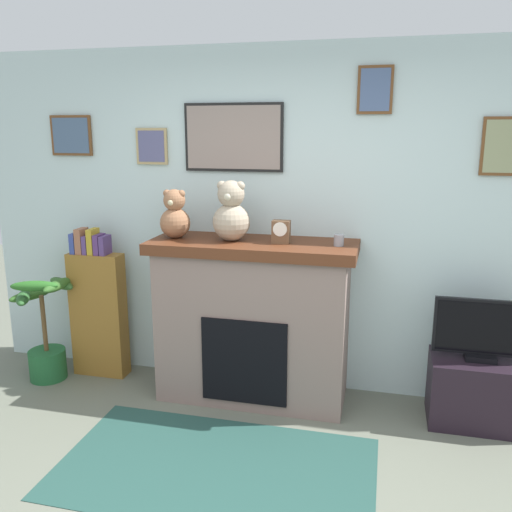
{
  "coord_description": "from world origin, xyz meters",
  "views": [
    {
      "loc": [
        0.65,
        -2.0,
        1.99
      ],
      "look_at": [
        -0.24,
        1.67,
        1.1
      ],
      "focal_mm": 37.65,
      "sensor_mm": 36.0,
      "label": 1
    }
  ],
  "objects_px": {
    "mantel_clock": "(281,232)",
    "teddy_bear_tan": "(231,214)",
    "bookshelf": "(98,309)",
    "tv_stand": "(476,391)",
    "fireplace": "(253,320)",
    "teddy_bear_cream": "(175,216)",
    "potted_plant": "(45,334)",
    "candle_jar": "(339,240)",
    "television": "(483,331)"
  },
  "relations": [
    {
      "from": "fireplace",
      "to": "candle_jar",
      "type": "xyz_separation_m",
      "value": [
        0.61,
        -0.02,
        0.64
      ]
    },
    {
      "from": "tv_stand",
      "to": "television",
      "type": "height_order",
      "value": "television"
    },
    {
      "from": "television",
      "to": "candle_jar",
      "type": "xyz_separation_m",
      "value": [
        -0.98,
        0.01,
        0.57
      ]
    },
    {
      "from": "bookshelf",
      "to": "potted_plant",
      "type": "relative_size",
      "value": 1.42
    },
    {
      "from": "tv_stand",
      "to": "candle_jar",
      "type": "relative_size",
      "value": 7.8
    },
    {
      "from": "mantel_clock",
      "to": "teddy_bear_cream",
      "type": "distance_m",
      "value": 0.8
    },
    {
      "from": "potted_plant",
      "to": "mantel_clock",
      "type": "xyz_separation_m",
      "value": [
        1.91,
        0.1,
        0.91
      ]
    },
    {
      "from": "mantel_clock",
      "to": "teddy_bear_cream",
      "type": "relative_size",
      "value": 0.45
    },
    {
      "from": "fireplace",
      "to": "television",
      "type": "distance_m",
      "value": 1.59
    },
    {
      "from": "potted_plant",
      "to": "tv_stand",
      "type": "relative_size",
      "value": 1.37
    },
    {
      "from": "candle_jar",
      "to": "teddy_bear_tan",
      "type": "relative_size",
      "value": 0.19
    },
    {
      "from": "candle_jar",
      "to": "potted_plant",
      "type": "bearing_deg",
      "value": -177.47
    },
    {
      "from": "candle_jar",
      "to": "fireplace",
      "type": "bearing_deg",
      "value": 178.35
    },
    {
      "from": "mantel_clock",
      "to": "teddy_bear_tan",
      "type": "bearing_deg",
      "value": 179.85
    },
    {
      "from": "mantel_clock",
      "to": "teddy_bear_cream",
      "type": "xyz_separation_m",
      "value": [
        -0.8,
        0.0,
        0.08
      ]
    },
    {
      "from": "television",
      "to": "teddy_bear_cream",
      "type": "height_order",
      "value": "teddy_bear_cream"
    },
    {
      "from": "potted_plant",
      "to": "teddy_bear_cream",
      "type": "bearing_deg",
      "value": 5.22
    },
    {
      "from": "bookshelf",
      "to": "tv_stand",
      "type": "relative_size",
      "value": 1.95
    },
    {
      "from": "teddy_bear_cream",
      "to": "candle_jar",
      "type": "bearing_deg",
      "value": 0.02
    },
    {
      "from": "fireplace",
      "to": "tv_stand",
      "type": "relative_size",
      "value": 2.37
    },
    {
      "from": "bookshelf",
      "to": "television",
      "type": "bearing_deg",
      "value": -1.99
    },
    {
      "from": "teddy_bear_cream",
      "to": "television",
      "type": "bearing_deg",
      "value": -0.27
    },
    {
      "from": "candle_jar",
      "to": "teddy_bear_tan",
      "type": "height_order",
      "value": "teddy_bear_tan"
    },
    {
      "from": "fireplace",
      "to": "candle_jar",
      "type": "bearing_deg",
      "value": -1.65
    },
    {
      "from": "fireplace",
      "to": "teddy_bear_cream",
      "type": "relative_size",
      "value": 4.15
    },
    {
      "from": "fireplace",
      "to": "television",
      "type": "bearing_deg",
      "value": -1.02
    },
    {
      "from": "fireplace",
      "to": "tv_stand",
      "type": "xyz_separation_m",
      "value": [
        1.59,
        -0.03,
        -0.38
      ]
    },
    {
      "from": "fireplace",
      "to": "mantel_clock",
      "type": "distance_m",
      "value": 0.71
    },
    {
      "from": "television",
      "to": "tv_stand",
      "type": "bearing_deg",
      "value": 90.0
    },
    {
      "from": "candle_jar",
      "to": "mantel_clock",
      "type": "relative_size",
      "value": 0.5
    },
    {
      "from": "bookshelf",
      "to": "potted_plant",
      "type": "bearing_deg",
      "value": -152.82
    },
    {
      "from": "candle_jar",
      "to": "tv_stand",
      "type": "bearing_deg",
      "value": -0.54
    },
    {
      "from": "bookshelf",
      "to": "teddy_bear_cream",
      "type": "relative_size",
      "value": 3.41
    },
    {
      "from": "candle_jar",
      "to": "mantel_clock",
      "type": "distance_m",
      "value": 0.41
    },
    {
      "from": "candle_jar",
      "to": "bookshelf",
      "type": "bearing_deg",
      "value": 177.32
    },
    {
      "from": "tv_stand",
      "to": "teddy_bear_cream",
      "type": "height_order",
      "value": "teddy_bear_cream"
    },
    {
      "from": "potted_plant",
      "to": "teddy_bear_tan",
      "type": "bearing_deg",
      "value": 3.77
    },
    {
      "from": "potted_plant",
      "to": "mantel_clock",
      "type": "height_order",
      "value": "mantel_clock"
    },
    {
      "from": "television",
      "to": "teddy_bear_cream",
      "type": "xyz_separation_m",
      "value": [
        -2.18,
        0.01,
        0.69
      ]
    },
    {
      "from": "fireplace",
      "to": "television",
      "type": "relative_size",
      "value": 2.35
    },
    {
      "from": "fireplace",
      "to": "bookshelf",
      "type": "height_order",
      "value": "bookshelf"
    },
    {
      "from": "tv_stand",
      "to": "teddy_bear_tan",
      "type": "height_order",
      "value": "teddy_bear_tan"
    },
    {
      "from": "teddy_bear_cream",
      "to": "mantel_clock",
      "type": "bearing_deg",
      "value": -0.08
    },
    {
      "from": "tv_stand",
      "to": "mantel_clock",
      "type": "relative_size",
      "value": 3.91
    },
    {
      "from": "tv_stand",
      "to": "teddy_bear_cream",
      "type": "distance_m",
      "value": 2.46
    },
    {
      "from": "fireplace",
      "to": "bookshelf",
      "type": "bearing_deg",
      "value": 176.85
    },
    {
      "from": "bookshelf",
      "to": "teddy_bear_cream",
      "type": "height_order",
      "value": "teddy_bear_cream"
    },
    {
      "from": "television",
      "to": "candle_jar",
      "type": "relative_size",
      "value": 7.87
    },
    {
      "from": "television",
      "to": "teddy_bear_tan",
      "type": "xyz_separation_m",
      "value": [
        -1.75,
        0.01,
        0.73
      ]
    },
    {
      "from": "television",
      "to": "candle_jar",
      "type": "bearing_deg",
      "value": 179.37
    }
  ]
}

